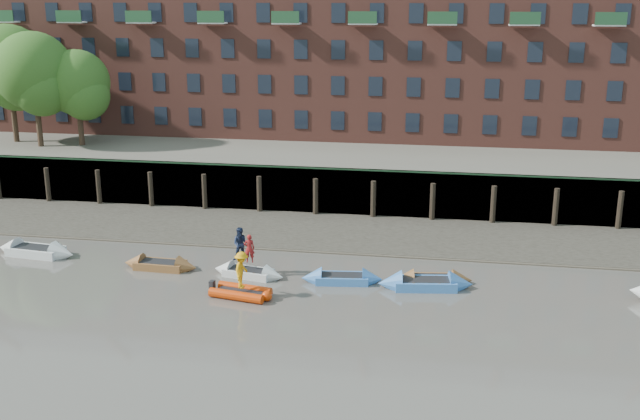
% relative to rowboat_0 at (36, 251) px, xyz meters
% --- Properties ---
extents(ground, '(220.00, 220.00, 0.00)m').
position_rel_rowboat_0_xyz_m(ground, '(16.70, -10.68, -0.26)').
color(ground, '#59544E').
rests_on(ground, ground).
extents(foreshore, '(110.00, 8.00, 0.50)m').
position_rel_rowboat_0_xyz_m(foreshore, '(16.70, 7.32, -0.26)').
color(foreshore, '#3D382F').
rests_on(foreshore, ground).
extents(mud_band, '(110.00, 1.60, 0.10)m').
position_rel_rowboat_0_xyz_m(mud_band, '(16.70, 3.92, -0.26)').
color(mud_band, '#4C4336').
rests_on(mud_band, ground).
extents(river_wall, '(110.00, 1.23, 3.30)m').
position_rel_rowboat_0_xyz_m(river_wall, '(16.70, 11.70, 1.34)').
color(river_wall, '#2D2A26').
rests_on(river_wall, ground).
extents(bank_terrace, '(110.00, 28.00, 3.20)m').
position_rel_rowboat_0_xyz_m(bank_terrace, '(16.70, 25.32, 1.34)').
color(bank_terrace, '#5E594D').
rests_on(bank_terrace, ground).
extents(apartment_terrace, '(80.60, 15.56, 20.98)m').
position_rel_rowboat_0_xyz_m(apartment_terrace, '(16.70, 26.31, 12.57)').
color(apartment_terrace, brown).
rests_on(apartment_terrace, bank_terrace).
extents(tree_cluster, '(11.76, 7.74, 9.40)m').
position_rel_rowboat_0_xyz_m(tree_cluster, '(-8.92, 16.66, 8.75)').
color(tree_cluster, '#3A281C').
rests_on(tree_cluster, bank_terrace).
extents(rowboat_0, '(5.14, 1.99, 1.46)m').
position_rel_rowboat_0_xyz_m(rowboat_0, '(0.00, 0.00, 0.00)').
color(rowboat_0, silver).
rests_on(rowboat_0, ground).
extents(rowboat_2, '(4.31, 1.39, 1.24)m').
position_rel_rowboat_0_xyz_m(rowboat_2, '(8.05, -0.93, -0.04)').
color(rowboat_2, brown).
rests_on(rowboat_2, ground).
extents(rowboat_3, '(4.22, 1.90, 1.18)m').
position_rel_rowboat_0_xyz_m(rowboat_3, '(13.19, -1.23, -0.05)').
color(rowboat_3, silver).
rests_on(rowboat_3, ground).
extents(rowboat_4, '(4.42, 1.76, 1.25)m').
position_rel_rowboat_0_xyz_m(rowboat_4, '(18.33, -1.27, -0.04)').
color(rowboat_4, '#3E79C4').
rests_on(rowboat_4, ground).
extents(rowboat_5, '(5.06, 2.10, 1.42)m').
position_rel_rowboat_0_xyz_m(rowboat_5, '(22.71, -1.35, -0.01)').
color(rowboat_5, '#3E79C4').
rests_on(rowboat_5, ground).
extents(rowboat_6, '(4.25, 1.77, 1.20)m').
position_rel_rowboat_0_xyz_m(rowboat_6, '(23.09, -0.62, -0.05)').
color(rowboat_6, brown).
rests_on(rowboat_6, ground).
extents(rib_tender, '(3.26, 2.01, 0.55)m').
position_rel_rowboat_0_xyz_m(rib_tender, '(13.68, -4.08, -0.02)').
color(rib_tender, red).
rests_on(rib_tender, ground).
extents(person_rower_a, '(0.66, 0.52, 1.57)m').
position_rel_rowboat_0_xyz_m(person_rower_a, '(13.26, -1.17, 1.33)').
color(person_rower_a, maroon).
rests_on(person_rower_a, rowboat_3).
extents(person_rower_b, '(1.00, 0.83, 1.86)m').
position_rel_rowboat_0_xyz_m(person_rower_b, '(12.74, -0.96, 1.47)').
color(person_rower_b, '#19233F').
rests_on(person_rower_b, rowboat_3).
extents(person_rib_crew, '(0.79, 1.27, 1.89)m').
position_rel_rowboat_0_xyz_m(person_rib_crew, '(13.66, -4.11, 1.20)').
color(person_rib_crew, orange).
rests_on(person_rib_crew, rib_tender).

